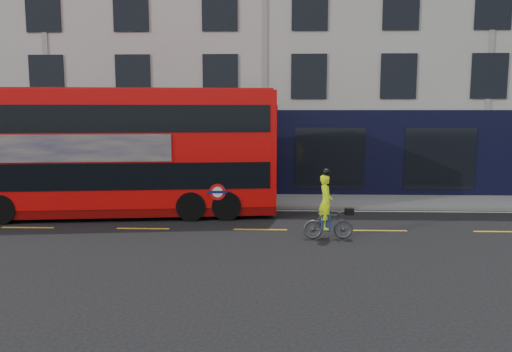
{
  "coord_description": "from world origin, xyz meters",
  "views": [
    {
      "loc": [
        0.44,
        -14.92,
        4.03
      ],
      "look_at": [
        -0.15,
        1.49,
        1.83
      ],
      "focal_mm": 35.0,
      "sensor_mm": 36.0,
      "label": 1
    }
  ],
  "objects": [
    {
      "name": "road_edge_line",
      "position": [
        0.0,
        4.7,
        0.0
      ],
      "size": [
        58.0,
        0.1,
        0.01
      ],
      "primitive_type": "cube",
      "color": "silver",
      "rests_on": "ground"
    },
    {
      "name": "kerb",
      "position": [
        0.0,
        5.0,
        0.07
      ],
      "size": [
        60.0,
        0.12,
        0.13
      ],
      "primitive_type": "cube",
      "color": "slate",
      "rests_on": "ground"
    },
    {
      "name": "pavement",
      "position": [
        0.0,
        6.5,
        0.06
      ],
      "size": [
        60.0,
        3.0,
        0.12
      ],
      "primitive_type": "cube",
      "color": "gray",
      "rests_on": "ground"
    },
    {
      "name": "cyclist",
      "position": [
        2.12,
        0.38,
        0.76
      ],
      "size": [
        1.59,
        0.65,
        2.22
      ],
      "rotation": [
        0.0,
        0.0,
        0.08
      ],
      "color": "#434548",
      "rests_on": "ground"
    },
    {
      "name": "building_terrace",
      "position": [
        0.0,
        12.94,
        7.49
      ],
      "size": [
        50.0,
        10.07,
        15.0
      ],
      "color": "#B5B3AA",
      "rests_on": "ground"
    },
    {
      "name": "bus",
      "position": [
        -5.43,
        3.65,
        2.45
      ],
      "size": [
        12.09,
        4.06,
        4.79
      ],
      "rotation": [
        0.0,
        0.0,
        0.12
      ],
      "color": "red",
      "rests_on": "ground"
    },
    {
      "name": "lane_dashes",
      "position": [
        0.0,
        1.5,
        0.0
      ],
      "size": [
        58.0,
        0.12,
        0.01
      ],
      "primitive_type": null,
      "color": "gold",
      "rests_on": "ground"
    },
    {
      "name": "ground",
      "position": [
        0.0,
        0.0,
        0.0
      ],
      "size": [
        120.0,
        120.0,
        0.0
      ],
      "primitive_type": "plane",
      "color": "black",
      "rests_on": "ground"
    }
  ]
}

